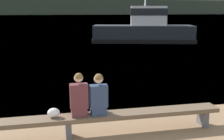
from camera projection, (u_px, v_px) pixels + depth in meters
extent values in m
plane|color=#5684A3|center=(54.00, 16.00, 122.43)|extent=(240.00, 240.00, 0.00)
cube|color=#384233|center=(53.00, 7.00, 159.31)|extent=(600.00, 12.00, 8.61)
cube|color=brown|center=(68.00, 119.00, 6.21)|extent=(7.18, 0.45, 0.10)
cube|color=#515156|center=(203.00, 118.00, 6.93)|extent=(0.12, 0.38, 0.39)
cube|color=#515156|center=(68.00, 129.00, 6.26)|extent=(0.12, 0.38, 0.39)
cube|color=#56282D|center=(79.00, 111.00, 6.28)|extent=(0.34, 0.34, 0.19)
cube|color=#56282D|center=(79.00, 96.00, 6.13)|extent=(0.39, 0.22, 0.54)
sphere|color=beige|center=(79.00, 78.00, 6.04)|extent=(0.19, 0.19, 0.19)
sphere|color=brown|center=(79.00, 77.00, 6.02)|extent=(0.18, 0.18, 0.18)
cube|color=navy|center=(98.00, 110.00, 6.36)|extent=(0.34, 0.34, 0.19)
cube|color=navy|center=(99.00, 96.00, 6.22)|extent=(0.39, 0.22, 0.50)
sphere|color=beige|center=(98.00, 79.00, 6.14)|extent=(0.20, 0.20, 0.20)
sphere|color=brown|center=(99.00, 78.00, 6.12)|extent=(0.19, 0.19, 0.19)
ellipsoid|color=white|center=(54.00, 113.00, 6.14)|extent=(0.27, 0.20, 0.21)
cube|color=black|center=(143.00, 34.00, 24.61)|extent=(9.01, 4.70, 1.46)
cube|color=black|center=(143.00, 40.00, 24.73)|extent=(9.20, 4.84, 0.35)
cube|color=silver|center=(148.00, 16.00, 24.27)|extent=(3.32, 2.29, 1.65)
cube|color=black|center=(148.00, 12.00, 24.20)|extent=(3.39, 2.36, 0.59)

